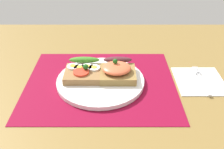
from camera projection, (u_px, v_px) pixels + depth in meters
The scene contains 7 objects.
ground_plane at pixel (102, 88), 73.60cm from camera, with size 120.00×90.00×3.20cm, color olive.
placemat at pixel (102, 83), 72.65cm from camera, with size 42.41×35.25×0.30cm, color maroon.
plate at pixel (102, 81), 72.24cm from camera, with size 24.87×24.87×1.20cm, color white.
sandwich_egg_tomato at pixel (84, 71), 72.69cm from camera, with size 10.37×10.46×4.18cm.
sandwich_salmon at pixel (118, 70), 71.89cm from camera, with size 10.00×10.61×5.67cm.
napkin at pixel (201, 81), 73.27cm from camera, with size 13.74×14.53×0.60cm, color white.
fork at pixel (202, 79), 73.11cm from camera, with size 1.62×14.73×0.32cm.
Camera 1 is at (3.29, -59.75, 41.53)cm, focal length 40.57 mm.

